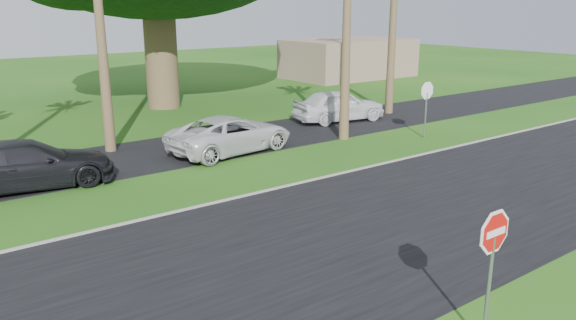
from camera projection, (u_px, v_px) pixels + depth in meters
The scene contains 10 objects.
ground at pixel (345, 285), 11.82m from camera, with size 120.00×120.00×0.00m, color #1C4E13.
road at pixel (289, 252), 13.37m from camera, with size 120.00×8.00×0.02m, color black.
parking_strip at pixel (125, 159), 21.48m from camera, with size 120.00×5.00×0.02m, color black.
curb at pixel (206, 205), 16.49m from camera, with size 120.00×0.12×0.06m, color gray.
stop_sign_near at pixel (493, 250), 9.32m from camera, with size 1.05×0.07×2.62m.
stop_sign_far at pixel (427, 98), 24.44m from camera, with size 1.05×0.07×2.62m.
building_far at pixel (349, 58), 45.32m from camera, with size 10.00×6.00×3.00m, color gray.
car_dark at pixel (28, 165), 17.90m from camera, with size 2.15×5.29×1.53m, color black.
car_minivan at pixel (231, 135), 22.27m from camera, with size 2.40×5.21×1.45m, color silver.
car_pickup at pixel (339, 106), 28.18m from camera, with size 1.89×4.69×1.60m, color white.
Camera 1 is at (-7.35, -7.84, 5.72)m, focal length 35.00 mm.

